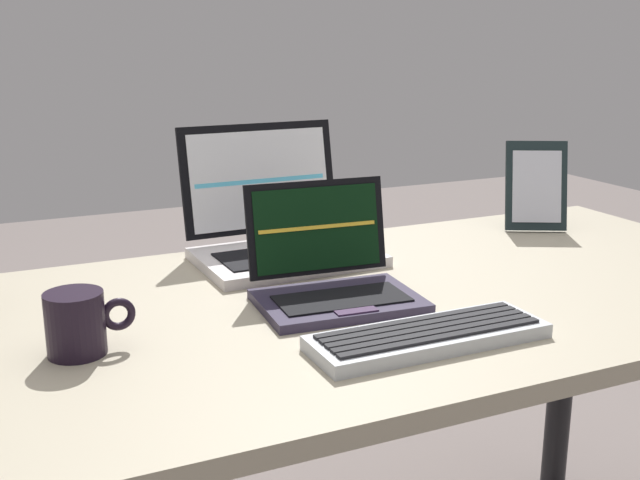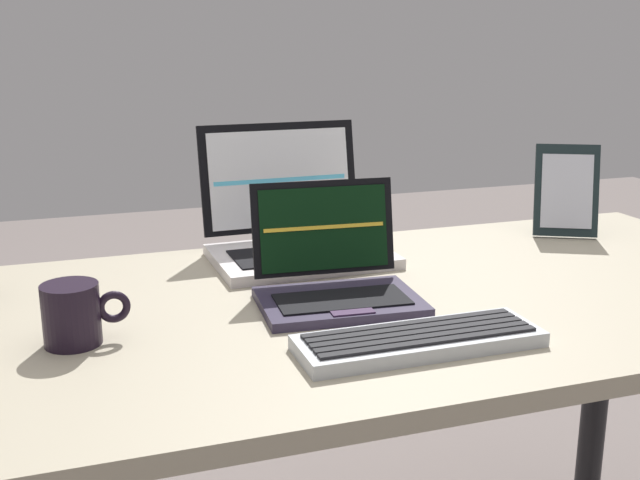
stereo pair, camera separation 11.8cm
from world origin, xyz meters
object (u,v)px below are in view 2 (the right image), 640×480
at_px(coffee_mug, 73,314).
at_px(laptop_rear, 295,231).
at_px(laptop_front, 335,279).
at_px(photo_frame, 566,191).
at_px(external_keyboard, 419,340).

bearing_deg(coffee_mug, laptop_rear, 37.45).
relative_size(laptop_front, coffee_mug, 2.19).
height_order(photo_frame, coffee_mug, photo_frame).
relative_size(laptop_rear, coffee_mug, 2.77).
relative_size(laptop_rear, external_keyboard, 0.97).
bearing_deg(coffee_mug, photo_frame, 15.95).
xyz_separation_m(laptop_rear, coffee_mug, (-0.41, -0.32, -0.01)).
xyz_separation_m(laptop_rear, photo_frame, (0.59, -0.03, 0.05)).
relative_size(external_keyboard, photo_frame, 1.78).
distance_m(external_keyboard, coffee_mug, 0.48).
bearing_deg(laptop_rear, external_keyboard, -86.50).
height_order(external_keyboard, photo_frame, photo_frame).
xyz_separation_m(laptop_front, photo_frame, (0.60, 0.23, 0.06)).
xyz_separation_m(laptop_front, coffee_mug, (-0.40, -0.05, 0.01)).
distance_m(laptop_rear, photo_frame, 0.59).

